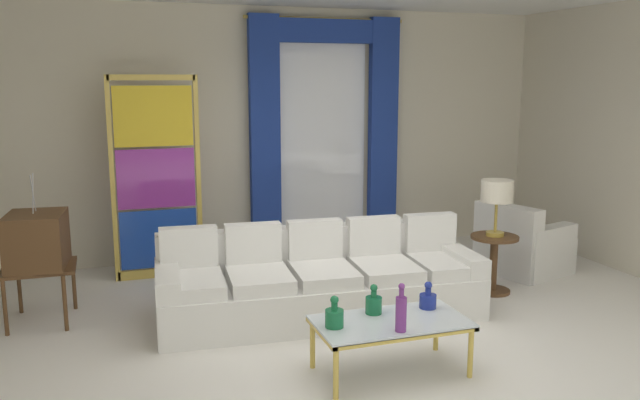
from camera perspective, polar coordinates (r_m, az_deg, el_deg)
The scene contains 15 objects.
ground_plane at distance 5.51m, azimuth 3.35°, elevation -12.43°, with size 16.00×16.00×0.00m, color white.
wall_rear at distance 8.02m, azimuth -4.72°, elevation 5.87°, with size 8.00×0.12×3.00m, color beige.
curtained_window at distance 8.04m, azimuth 0.47°, elevation 7.64°, with size 2.00×0.17×2.70m.
couch_white_long at distance 6.03m, azimuth -0.08°, elevation -7.28°, with size 2.98×1.13×0.86m.
coffee_table at distance 4.89m, azimuth 6.23°, elevation -10.88°, with size 1.13×0.60×0.41m.
bottle_blue_decanter at distance 4.64m, azimuth 7.16°, elevation -9.72°, with size 0.08×0.08×0.35m.
bottle_crystal_tall at distance 4.97m, azimuth 4.73°, elevation -9.04°, with size 0.13×0.13×0.23m.
bottle_amber_squat at distance 5.14m, azimuth 9.45°, elevation -8.59°, with size 0.13×0.13×0.21m.
bottle_ruby_flask at distance 4.70m, azimuth 1.27°, elevation -10.18°, with size 0.13×0.13×0.23m.
vintage_tv at distance 6.26m, azimuth -23.61°, elevation -3.49°, with size 0.62×0.64×1.35m.
armchair_white at distance 7.67m, azimuth 17.24°, elevation -3.99°, with size 1.02×1.00×0.80m.
stained_glass_divider at distance 7.21m, azimuth -14.17°, elevation 1.51°, with size 0.95×0.05×2.20m.
peacock_figurine at distance 6.96m, azimuth -10.76°, elevation -5.74°, with size 0.44×0.60×0.50m.
round_side_table at distance 6.86m, azimuth 15.00°, elevation -5.00°, with size 0.48×0.48×0.59m.
table_lamp_brass at distance 6.71m, azimuth 15.28°, elevation 0.55°, with size 0.32×0.32×0.57m.
Camera 1 is at (-1.91, -4.70, 2.16)m, focal length 36.45 mm.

